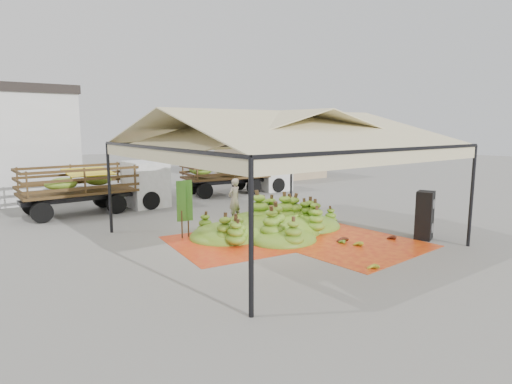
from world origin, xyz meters
TOP-DOWN VIEW (x-y plane):
  - ground at (0.00, 0.00)m, footprint 90.00×90.00m
  - canopy_tent at (0.00, 0.00)m, footprint 8.10×8.10m
  - building_tan at (10.00, 13.00)m, footprint 6.30×5.30m
  - tarp_left at (-1.33, 0.48)m, footprint 4.20×4.05m
  - tarp_right at (1.37, -1.71)m, footprint 4.08×4.26m
  - banana_heap at (0.40, 0.83)m, footprint 6.72×6.01m
  - hand_yellow_a at (1.25, -2.10)m, footprint 0.50×0.42m
  - hand_yellow_b at (-0.04, -3.70)m, footprint 0.50×0.46m
  - hand_red_a at (2.70, -2.22)m, footprint 0.45×0.38m
  - hand_red_b at (1.25, -1.53)m, footprint 0.61×0.58m
  - hand_green at (1.08, -1.60)m, footprint 0.48×0.44m
  - hanging_bunches at (0.46, 0.06)m, footprint 1.74×0.24m
  - speaker_stack at (3.66, -2.74)m, footprint 0.69×0.65m
  - banana_leaves at (-2.50, 1.80)m, footprint 0.96×1.36m
  - vendor at (0.33, 3.04)m, footprint 0.67×0.54m
  - truck_left at (-3.06, 7.87)m, footprint 5.84×2.11m
  - truck_right at (4.50, 8.54)m, footprint 5.99×2.64m

SIDE VIEW (x-z plane):
  - ground at x=0.00m, z-range 0.00..0.00m
  - banana_leaves at x=-2.50m, z-range -1.85..1.85m
  - tarp_left at x=-1.33m, z-range 0.00..0.01m
  - tarp_right at x=1.37m, z-range 0.00..0.01m
  - hand_green at x=1.08m, z-range 0.00..0.18m
  - hand_yellow_b at x=-0.04m, z-range 0.00..0.19m
  - hand_red_a at x=2.70m, z-range 0.00..0.20m
  - hand_yellow_a at x=1.25m, z-range 0.00..0.22m
  - hand_red_b at x=1.25m, z-range 0.00..0.22m
  - banana_heap at x=0.40m, z-range 0.00..1.22m
  - speaker_stack at x=3.66m, z-range 0.00..1.53m
  - vendor at x=0.33m, z-range 0.00..1.61m
  - truck_right at x=4.50m, z-range 0.23..2.22m
  - truck_left at x=-3.06m, z-range 0.23..2.23m
  - building_tan at x=10.00m, z-range 0.02..4.12m
  - hanging_bunches at x=0.46m, z-range 2.52..2.72m
  - canopy_tent at x=0.00m, z-range 1.30..5.30m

